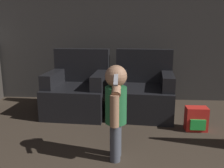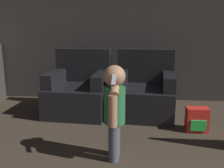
% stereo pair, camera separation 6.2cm
% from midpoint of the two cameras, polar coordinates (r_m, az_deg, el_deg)
% --- Properties ---
extents(wall_back, '(8.40, 0.05, 2.60)m').
position_cam_midpoint_polar(wall_back, '(4.26, 2.84, 13.69)').
color(wall_back, '#33302D').
rests_on(wall_back, ground_plane).
extents(armchair_left, '(0.90, 0.90, 0.92)m').
position_cam_midpoint_polar(armchair_left, '(3.72, -8.24, -1.67)').
color(armchair_left, black).
rests_on(armchair_left, ground_plane).
extents(armchair_right, '(0.92, 0.93, 0.92)m').
position_cam_midpoint_polar(armchair_right, '(3.64, 6.55, -1.92)').
color(armchair_right, black).
rests_on(armchair_right, ground_plane).
extents(person_toddler, '(0.20, 0.35, 0.91)m').
position_cam_midpoint_polar(person_toddler, '(2.31, 0.12, -4.91)').
color(person_toddler, '#474C56').
rests_on(person_toddler, ground_plane).
extents(toy_backpack, '(0.26, 0.18, 0.29)m').
position_cam_midpoint_polar(toy_backpack, '(3.24, 18.18, -7.61)').
color(toy_backpack, red).
rests_on(toy_backpack, ground_plane).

